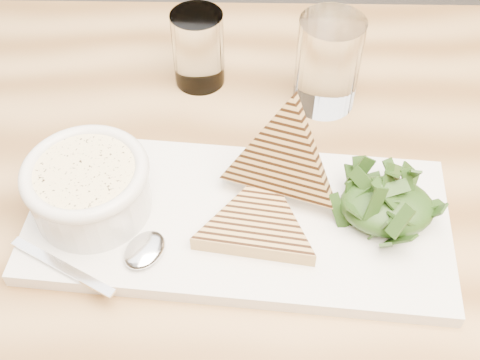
# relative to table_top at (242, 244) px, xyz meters

# --- Properties ---
(table_top) EXTENTS (1.36, 0.95, 0.04)m
(table_top) POSITION_rel_table_top_xyz_m (0.00, 0.00, 0.00)
(table_top) COLOR #AD824D
(table_top) RESTS_ON ground
(platter) EXTENTS (0.45, 0.21, 0.02)m
(platter) POSITION_rel_table_top_xyz_m (-0.00, 0.01, 0.03)
(platter) COLOR white
(platter) RESTS_ON table_top
(soup_bowl) EXTENTS (0.12, 0.12, 0.05)m
(soup_bowl) POSITION_rel_table_top_xyz_m (-0.16, 0.01, 0.06)
(soup_bowl) COLOR white
(soup_bowl) RESTS_ON platter
(soup) EXTENTS (0.10, 0.10, 0.01)m
(soup) POSITION_rel_table_top_xyz_m (-0.16, 0.01, 0.09)
(soup) COLOR beige
(soup) RESTS_ON soup_bowl
(bowl_rim) EXTENTS (0.13, 0.13, 0.01)m
(bowl_rim) POSITION_rel_table_top_xyz_m (-0.16, 0.01, 0.09)
(bowl_rim) COLOR white
(bowl_rim) RESTS_ON soup_bowl
(sandwich_flat) EXTENTS (0.16, 0.16, 0.02)m
(sandwich_flat) POSITION_rel_table_top_xyz_m (0.02, -0.01, 0.05)
(sandwich_flat) COLOR tan
(sandwich_flat) RESTS_ON platter
(sandwich_lean) EXTENTS (0.17, 0.16, 0.16)m
(sandwich_lean) POSITION_rel_table_top_xyz_m (0.04, 0.05, 0.08)
(sandwich_lean) COLOR tan
(sandwich_lean) RESTS_ON sandwich_flat
(salad_base) EXTENTS (0.10, 0.08, 0.04)m
(salad_base) POSITION_rel_table_top_xyz_m (0.15, 0.02, 0.06)
(salad_base) COLOR black
(salad_base) RESTS_ON platter
(arugula_pile) EXTENTS (0.11, 0.10, 0.05)m
(arugula_pile) POSITION_rel_table_top_xyz_m (0.15, 0.02, 0.06)
(arugula_pile) COLOR #324F1D
(arugula_pile) RESTS_ON platter
(spoon_bowl) EXTENTS (0.05, 0.06, 0.01)m
(spoon_bowl) POSITION_rel_table_top_xyz_m (-0.09, -0.04, 0.04)
(spoon_bowl) COLOR silver
(spoon_bowl) RESTS_ON platter
(spoon_handle) EXTENTS (0.12, 0.06, 0.00)m
(spoon_handle) POSITION_rel_table_top_xyz_m (-0.17, -0.07, 0.04)
(spoon_handle) COLOR silver
(spoon_handle) RESTS_ON platter
(glass_near) EXTENTS (0.07, 0.07, 0.10)m
(glass_near) POSITION_rel_table_top_xyz_m (-0.07, 0.25, 0.07)
(glass_near) COLOR white
(glass_near) RESTS_ON table_top
(glass_far) EXTENTS (0.08, 0.08, 0.12)m
(glass_far) POSITION_rel_table_top_xyz_m (0.09, 0.22, 0.08)
(glass_far) COLOR white
(glass_far) RESTS_ON table_top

